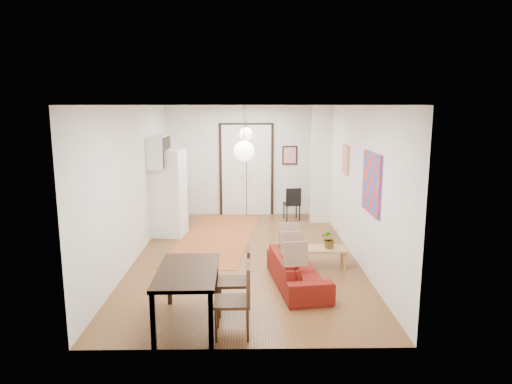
{
  "coord_description": "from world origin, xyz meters",
  "views": [
    {
      "loc": [
        0.07,
        -8.56,
        2.89
      ],
      "look_at": [
        0.2,
        0.1,
        1.25
      ],
      "focal_mm": 32.0,
      "sensor_mm": 36.0,
      "label": 1
    }
  ],
  "objects_px": {
    "kitchen_counter": "(174,201)",
    "dining_chair_near": "(234,273)",
    "fridge": "(169,193)",
    "dining_table": "(187,276)",
    "sofa": "(298,270)",
    "black_side_chair": "(291,200)",
    "dining_chair_far": "(232,292)",
    "coffee_table": "(324,250)"
  },
  "relations": [
    {
      "from": "dining_table",
      "to": "black_side_chair",
      "type": "relative_size",
      "value": 1.63
    },
    {
      "from": "sofa",
      "to": "kitchen_counter",
      "type": "distance_m",
      "value": 4.6
    },
    {
      "from": "sofa",
      "to": "black_side_chair",
      "type": "distance_m",
      "value": 4.47
    },
    {
      "from": "dining_chair_near",
      "to": "fridge",
      "type": "bearing_deg",
      "value": -158.91
    },
    {
      "from": "coffee_table",
      "to": "dining_chair_near",
      "type": "relative_size",
      "value": 0.87
    },
    {
      "from": "fridge",
      "to": "dining_chair_far",
      "type": "xyz_separation_m",
      "value": [
        1.59,
        -4.55,
        -0.42
      ]
    },
    {
      "from": "sofa",
      "to": "black_side_chair",
      "type": "xyz_separation_m",
      "value": [
        0.31,
        4.45,
        0.24
      ]
    },
    {
      "from": "coffee_table",
      "to": "kitchen_counter",
      "type": "relative_size",
      "value": 0.65
    },
    {
      "from": "sofa",
      "to": "dining_chair_near",
      "type": "bearing_deg",
      "value": 122.52
    },
    {
      "from": "dining_table",
      "to": "black_side_chair",
      "type": "distance_m",
      "value": 6.07
    },
    {
      "from": "sofa",
      "to": "dining_chair_near",
      "type": "relative_size",
      "value": 1.89
    },
    {
      "from": "coffee_table",
      "to": "kitchen_counter",
      "type": "height_order",
      "value": "kitchen_counter"
    },
    {
      "from": "sofa",
      "to": "coffee_table",
      "type": "relative_size",
      "value": 2.18
    },
    {
      "from": "dining_chair_near",
      "to": "dining_table",
      "type": "bearing_deg",
      "value": -54.57
    },
    {
      "from": "coffee_table",
      "to": "kitchen_counter",
      "type": "distance_m",
      "value": 4.31
    },
    {
      "from": "coffee_table",
      "to": "black_side_chair",
      "type": "xyz_separation_m",
      "value": [
        -0.27,
        3.58,
        0.18
      ]
    },
    {
      "from": "dining_chair_near",
      "to": "sofa",
      "type": "bearing_deg",
      "value": 129.41
    },
    {
      "from": "dining_table",
      "to": "dining_chair_near",
      "type": "relative_size",
      "value": 1.47
    },
    {
      "from": "fridge",
      "to": "black_side_chair",
      "type": "xyz_separation_m",
      "value": [
        2.9,
        1.42,
        -0.47
      ]
    },
    {
      "from": "dining_table",
      "to": "dining_chair_far",
      "type": "height_order",
      "value": "dining_chair_far"
    },
    {
      "from": "coffee_table",
      "to": "black_side_chair",
      "type": "bearing_deg",
      "value": 94.24
    },
    {
      "from": "kitchen_counter",
      "to": "fridge",
      "type": "xyz_separation_m",
      "value": [
        0.01,
        -0.74,
        0.34
      ]
    },
    {
      "from": "coffee_table",
      "to": "kitchen_counter",
      "type": "xyz_separation_m",
      "value": [
        -3.18,
        2.89,
        0.32
      ]
    },
    {
      "from": "dining_chair_far",
      "to": "dining_chair_near",
      "type": "bearing_deg",
      "value": 178.89
    },
    {
      "from": "dining_chair_near",
      "to": "dining_chair_far",
      "type": "bearing_deg",
      "value": -1.11
    },
    {
      "from": "coffee_table",
      "to": "fridge",
      "type": "bearing_deg",
      "value": 145.71
    },
    {
      "from": "sofa",
      "to": "kitchen_counter",
      "type": "xyz_separation_m",
      "value": [
        -2.61,
        3.77,
        0.37
      ]
    },
    {
      "from": "coffee_table",
      "to": "dining_chair_far",
      "type": "xyz_separation_m",
      "value": [
        -1.58,
        -2.4,
        0.24
      ]
    },
    {
      "from": "dining_table",
      "to": "dining_chair_near",
      "type": "distance_m",
      "value": 0.76
    },
    {
      "from": "dining_table",
      "to": "black_side_chair",
      "type": "xyz_separation_m",
      "value": [
        1.91,
        5.76,
        -0.18
      ]
    },
    {
      "from": "sofa",
      "to": "dining_table",
      "type": "relative_size",
      "value": 1.28
    },
    {
      "from": "fridge",
      "to": "dining_table",
      "type": "height_order",
      "value": "fridge"
    },
    {
      "from": "coffee_table",
      "to": "dining_chair_far",
      "type": "relative_size",
      "value": 0.87
    },
    {
      "from": "black_side_chair",
      "to": "coffee_table",
      "type": "bearing_deg",
      "value": 85.59
    },
    {
      "from": "kitchen_counter",
      "to": "dining_chair_near",
      "type": "bearing_deg",
      "value": -71.11
    },
    {
      "from": "coffee_table",
      "to": "dining_chair_far",
      "type": "distance_m",
      "value": 2.88
    },
    {
      "from": "sofa",
      "to": "dining_table",
      "type": "xyz_separation_m",
      "value": [
        -1.61,
        -1.3,
        0.42
      ]
    },
    {
      "from": "kitchen_counter",
      "to": "black_side_chair",
      "type": "height_order",
      "value": "kitchen_counter"
    },
    {
      "from": "dining_table",
      "to": "dining_chair_near",
      "type": "height_order",
      "value": "dining_chair_near"
    },
    {
      "from": "dining_chair_far",
      "to": "black_side_chair",
      "type": "relative_size",
      "value": 1.11
    },
    {
      "from": "kitchen_counter",
      "to": "dining_chair_near",
      "type": "height_order",
      "value": "kitchen_counter"
    },
    {
      "from": "sofa",
      "to": "dining_chair_near",
      "type": "height_order",
      "value": "dining_chair_near"
    }
  ]
}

